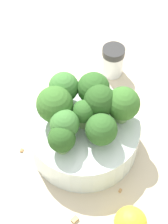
# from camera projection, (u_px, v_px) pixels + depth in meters

# --- Properties ---
(ground_plane) EXTENTS (3.00, 3.00, 0.00)m
(ground_plane) POSITION_uv_depth(u_px,v_px,m) (84.00, 145.00, 0.60)
(ground_plane) COLOR beige
(bowl) EXTENTS (0.17, 0.17, 0.05)m
(bowl) POSITION_uv_depth(u_px,v_px,m) (84.00, 135.00, 0.57)
(bowl) COLOR silver
(bowl) RESTS_ON ground_plane
(broccoli_floret_0) EXTENTS (0.03, 0.03, 0.05)m
(broccoli_floret_0) POSITION_uv_depth(u_px,v_px,m) (82.00, 114.00, 0.53)
(broccoli_floret_0) COLOR #7A9E5B
(broccoli_floret_0) RESTS_ON bowl
(broccoli_floret_1) EXTENTS (0.05, 0.05, 0.06)m
(broccoli_floret_1) POSITION_uv_depth(u_px,v_px,m) (64.00, 88.00, 0.55)
(broccoli_floret_1) COLOR #84AD66
(broccoli_floret_1) RESTS_ON bowl
(broccoli_floret_2) EXTENTS (0.05, 0.05, 0.06)m
(broccoli_floret_2) POSITION_uv_depth(u_px,v_px,m) (123.00, 104.00, 0.53)
(broccoli_floret_2) COLOR #84AD66
(broccoli_floret_2) RESTS_ON bowl
(broccoli_floret_3) EXTENTS (0.05, 0.05, 0.06)m
(broccoli_floret_3) POSITION_uv_depth(u_px,v_px,m) (100.00, 102.00, 0.53)
(broccoli_floret_3) COLOR #8EB770
(broccoli_floret_3) RESTS_ON bowl
(broccoli_floret_4) EXTENTS (0.04, 0.04, 0.05)m
(broccoli_floret_4) POSITION_uv_depth(u_px,v_px,m) (64.00, 141.00, 0.51)
(broccoli_floret_4) COLOR #84AD66
(broccoli_floret_4) RESTS_ON bowl
(broccoli_floret_5) EXTENTS (0.05, 0.05, 0.05)m
(broccoli_floret_5) POSITION_uv_depth(u_px,v_px,m) (101.00, 130.00, 0.51)
(broccoli_floret_5) COLOR #84AD66
(broccoli_floret_5) RESTS_ON bowl
(broccoli_floret_6) EXTENTS (0.04, 0.04, 0.05)m
(broccoli_floret_6) POSITION_uv_depth(u_px,v_px,m) (65.00, 125.00, 0.52)
(broccoli_floret_6) COLOR #8EB770
(broccoli_floret_6) RESTS_ON bowl
(broccoli_floret_7) EXTENTS (0.05, 0.05, 0.06)m
(broccoli_floret_7) POSITION_uv_depth(u_px,v_px,m) (93.00, 89.00, 0.55)
(broccoli_floret_7) COLOR #84AD66
(broccoli_floret_7) RESTS_ON bowl
(broccoli_floret_8) EXTENTS (0.05, 0.05, 0.06)m
(broccoli_floret_8) POSITION_uv_depth(u_px,v_px,m) (55.00, 105.00, 0.53)
(broccoli_floret_8) COLOR #8EB770
(broccoli_floret_8) RESTS_ON bowl
(pepper_shaker) EXTENTS (0.04, 0.04, 0.06)m
(pepper_shaker) POSITION_uv_depth(u_px,v_px,m) (113.00, 61.00, 0.67)
(pepper_shaker) COLOR silver
(pepper_shaker) RESTS_ON ground_plane
(lemon_wedge) EXTENTS (0.04, 0.04, 0.04)m
(lemon_wedge) POSITION_uv_depth(u_px,v_px,m) (130.00, 223.00, 0.50)
(lemon_wedge) COLOR yellow
(lemon_wedge) RESTS_ON ground_plane
(almond_crumb_0) EXTENTS (0.01, 0.01, 0.01)m
(almond_crumb_0) POSITION_uv_depth(u_px,v_px,m) (75.00, 219.00, 0.52)
(almond_crumb_0) COLOR tan
(almond_crumb_0) RESTS_ON ground_plane
(almond_crumb_1) EXTENTS (0.01, 0.01, 0.01)m
(almond_crumb_1) POSITION_uv_depth(u_px,v_px,m) (22.00, 150.00, 0.59)
(almond_crumb_1) COLOR olive
(almond_crumb_1) RESTS_ON ground_plane
(almond_crumb_2) EXTENTS (0.01, 0.00, 0.01)m
(almond_crumb_2) POSITION_uv_depth(u_px,v_px,m) (120.00, 190.00, 0.55)
(almond_crumb_2) COLOR #AD7F4C
(almond_crumb_2) RESTS_ON ground_plane
(almond_crumb_3) EXTENTS (0.01, 0.01, 0.01)m
(almond_crumb_3) POSITION_uv_depth(u_px,v_px,m) (38.00, 108.00, 0.64)
(almond_crumb_3) COLOR tan
(almond_crumb_3) RESTS_ON ground_plane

